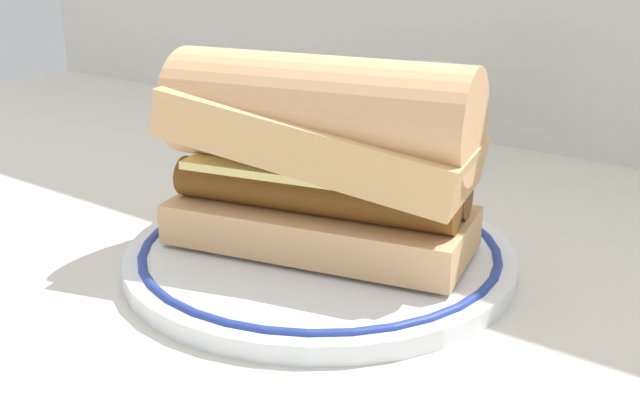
{
  "coord_description": "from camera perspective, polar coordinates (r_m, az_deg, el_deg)",
  "views": [
    {
      "loc": [
        0.26,
        -0.36,
        0.21
      ],
      "look_at": [
        -0.02,
        0.02,
        0.04
      ],
      "focal_mm": 43.95,
      "sensor_mm": 36.0,
      "label": 1
    }
  ],
  "objects": [
    {
      "name": "drinking_glass",
      "position": [
        0.72,
        7.85,
        5.51
      ],
      "size": [
        0.06,
        0.06,
        0.09
      ],
      "color": "silver",
      "rests_on": "ground_plane"
    },
    {
      "name": "plate",
      "position": [
        0.51,
        -0.0,
        -3.92
      ],
      "size": [
        0.25,
        0.25,
        0.01
      ],
      "color": "white",
      "rests_on": "ground_plane"
    },
    {
      "name": "sausage_sandwich",
      "position": [
        0.49,
        -0.0,
        3.63
      ],
      "size": [
        0.21,
        0.12,
        0.12
      ],
      "rotation": [
        0.0,
        0.0,
        0.23
      ],
      "color": "#DFAA72",
      "rests_on": "plate"
    },
    {
      "name": "ground_plane",
      "position": [
        0.49,
        0.78,
        -6.19
      ],
      "size": [
        1.5,
        1.5,
        0.0
      ],
      "primitive_type": "plane",
      "color": "beige"
    }
  ]
}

